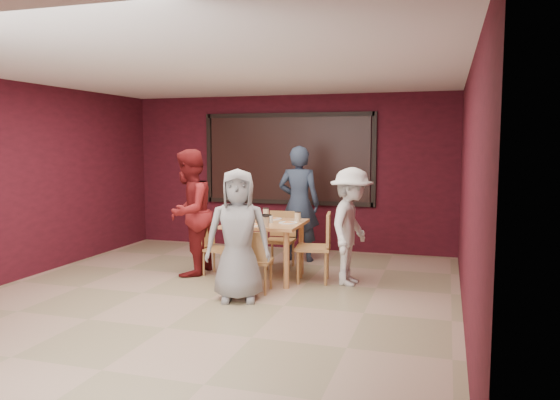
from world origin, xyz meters
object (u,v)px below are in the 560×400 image
(dining_table, at_px, (266,230))
(diner_back, at_px, (299,204))
(chair_front, at_px, (255,258))
(diner_left, at_px, (189,212))
(chair_left, at_px, (214,245))
(chair_back, at_px, (281,236))
(chair_right, at_px, (319,243))
(diner_front, at_px, (238,235))
(diner_right, at_px, (351,226))

(dining_table, height_order, diner_back, diner_back)
(dining_table, relative_size, chair_front, 1.30)
(diner_left, bearing_deg, chair_left, 105.56)
(chair_back, relative_size, chair_left, 1.14)
(dining_table, xyz_separation_m, chair_left, (-0.83, 0.04, -0.28))
(chair_left, height_order, chair_right, chair_right)
(dining_table, bearing_deg, diner_back, 84.66)
(dining_table, bearing_deg, diner_left, -176.84)
(dining_table, height_order, chair_left, dining_table)
(diner_left, bearing_deg, chair_right, 91.77)
(chair_back, height_order, diner_front, diner_front)
(chair_left, distance_m, chair_right, 1.59)
(diner_front, height_order, diner_back, diner_back)
(diner_back, bearing_deg, chair_left, 52.55)
(chair_left, bearing_deg, diner_right, 0.62)
(chair_right, bearing_deg, dining_table, -175.04)
(chair_front, height_order, chair_left, chair_front)
(chair_right, bearing_deg, chair_left, -179.20)
(dining_table, relative_size, diner_front, 0.65)
(chair_back, bearing_deg, diner_front, -89.41)
(diner_front, xyz_separation_m, diner_back, (0.11, 2.44, 0.13))
(chair_front, relative_size, chair_right, 0.84)
(chair_right, relative_size, diner_back, 0.51)
(diner_back, height_order, diner_left, diner_back)
(chair_front, xyz_separation_m, diner_back, (0.03, 2.07, 0.49))
(chair_right, relative_size, diner_front, 0.60)
(chair_left, relative_size, diner_left, 0.42)
(chair_left, height_order, diner_left, diner_left)
(diner_front, bearing_deg, dining_table, 71.66)
(diner_back, bearing_deg, chair_back, 75.37)
(chair_left, relative_size, chair_right, 0.79)
(diner_back, xyz_separation_m, diner_right, (1.08, -1.27, -0.14))
(chair_front, bearing_deg, chair_right, 50.26)
(chair_front, bearing_deg, chair_back, 93.90)
(chair_front, bearing_deg, diner_right, 35.75)
(dining_table, distance_m, diner_left, 1.19)
(dining_table, bearing_deg, chair_front, -82.68)
(dining_table, distance_m, chair_front, 0.78)
(dining_table, bearing_deg, chair_back, 90.67)
(chair_back, height_order, chair_right, chair_right)
(chair_front, relative_size, diner_front, 0.50)
(dining_table, xyz_separation_m, chair_back, (-0.01, 0.78, -0.22))
(dining_table, bearing_deg, diner_right, 3.12)
(chair_left, relative_size, diner_back, 0.41)
(diner_right, bearing_deg, chair_left, 96.58)
(diner_left, bearing_deg, chair_front, 59.94)
(dining_table, distance_m, chair_left, 0.88)
(chair_left, distance_m, diner_right, 2.07)
(chair_back, bearing_deg, diner_right, -30.48)
(dining_table, distance_m, diner_right, 1.21)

